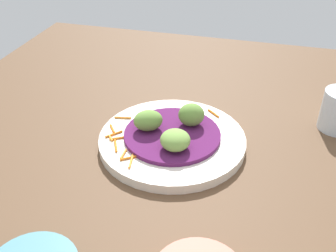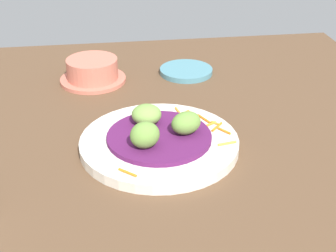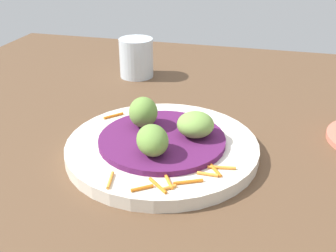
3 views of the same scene
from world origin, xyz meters
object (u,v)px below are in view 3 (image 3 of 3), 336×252
at_px(guac_scoop_center, 196,124).
at_px(water_glass, 136,58).
at_px(guac_scoop_left, 150,140).
at_px(main_plate, 163,148).
at_px(guac_scoop_right, 143,112).

xyz_separation_m(guac_scoop_center, water_glass, (0.18, -0.28, -0.00)).
bearing_deg(water_glass, guac_scoop_left, 111.29).
bearing_deg(main_plate, guac_scoop_right, -36.30).
relative_size(main_plate, guac_scoop_left, 5.05).
height_order(guac_scoop_left, water_glass, water_glass).
height_order(main_plate, guac_scoop_right, guac_scoop_right).
distance_m(guac_scoop_center, water_glass, 0.33).
height_order(main_plate, guac_scoop_left, guac_scoop_left).
bearing_deg(guac_scoop_center, main_plate, 23.70).
bearing_deg(main_plate, guac_scoop_center, -156.30).
distance_m(guac_scoop_right, water_glass, 0.29).
relative_size(guac_scoop_left, water_glass, 0.67).
xyz_separation_m(guac_scoop_left, water_glass, (0.13, -0.34, -0.01)).
bearing_deg(guac_scoop_left, guac_scoop_center, -126.30).
bearing_deg(guac_scoop_right, water_glass, -69.37).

